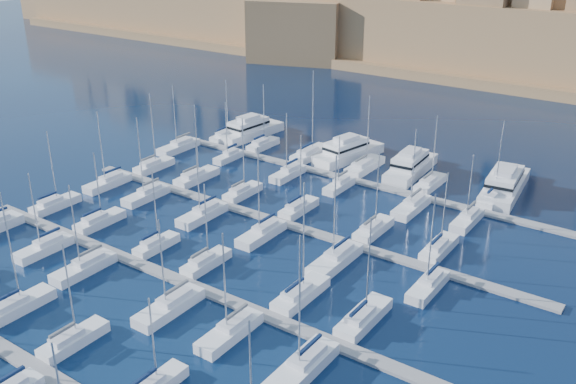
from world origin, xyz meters
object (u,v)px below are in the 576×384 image
Objects in this scene: motor_yacht_a at (250,129)px; motor_yacht_d at (504,184)px; motor_yacht_b at (348,151)px; sailboat_2 at (17,306)px; motor_yacht_c at (410,165)px.

motor_yacht_a is 55.67m from motor_yacht_d.
motor_yacht_b and motor_yacht_d have the same top height.
sailboat_2 is 0.85× the size of motor_yacht_d.
motor_yacht_a is 24.63m from motor_yacht_b.
motor_yacht_b is (6.19, 69.88, 0.96)m from sailboat_2.
motor_yacht_c is (13.67, -0.14, -0.00)m from motor_yacht_b.
motor_yacht_c is 0.87× the size of motor_yacht_d.
motor_yacht_c and motor_yacht_d have the same top height.
motor_yacht_b is 31.05m from motor_yacht_d.
motor_yacht_a and motor_yacht_b have the same top height.
motor_yacht_a is 0.89× the size of motor_yacht_d.
motor_yacht_d is (31.04, 0.92, -0.00)m from motor_yacht_b.
motor_yacht_b is at bearing 0.02° from motor_yacht_a.
motor_yacht_b is 0.91× the size of motor_yacht_d.
motor_yacht_d is (37.23, 70.80, 0.96)m from sailboat_2.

